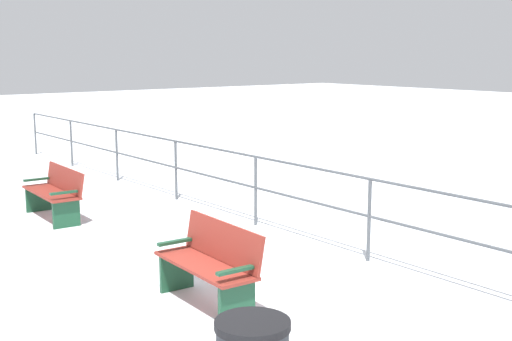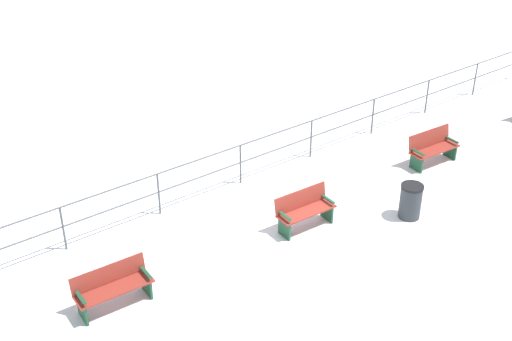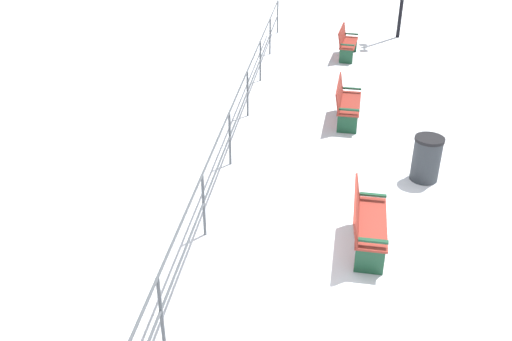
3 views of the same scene
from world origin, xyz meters
name	(u,v)px [view 3 (image 3 of 3)]	position (x,y,z in m)	size (l,w,h in m)	color
ground_plane	(360,246)	(0.00, 0.00, 0.00)	(80.00, 80.00, 0.00)	white
bench_third	(366,222)	(0.06, 0.00, 0.49)	(0.62, 1.53, 0.93)	maroon
bench_fourth	(346,102)	(-0.21, 4.99, 0.49)	(0.66, 1.58, 0.95)	maroon
bench_fifth	(346,42)	(-0.15, 9.98, 0.48)	(0.69, 1.50, 0.93)	maroon
waterfront_railing	(203,194)	(-2.56, 0.00, 0.80)	(0.05, 25.02, 1.17)	#4C5156
trash_bin	(427,159)	(1.30, 2.38, 0.45)	(0.56, 0.56, 0.90)	#2D3338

